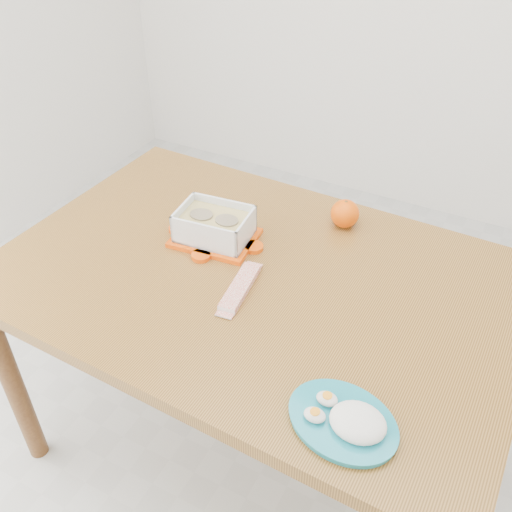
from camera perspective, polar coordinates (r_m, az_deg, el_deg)
The scene contains 6 objects.
ground at distance 2.05m, azimuth 1.74°, elevation -18.87°, with size 3.50×3.50×0.00m, color #B7B7B2.
dining_table at distance 1.56m, azimuth -0.00°, elevation -4.18°, with size 1.39×0.95×0.75m.
food_container at distance 1.60m, azimuth -4.18°, elevation 3.00°, with size 0.24×0.19×0.10m.
orange_fruit at distance 1.68m, azimuth 8.88°, elevation 4.22°, with size 0.08×0.08×0.08m, color #FF4105.
rice_plate at distance 1.18m, azimuth 9.14°, elevation -15.87°, with size 0.27×0.27×0.06m.
candy_bar at distance 1.45m, azimuth -1.61°, elevation -3.16°, with size 0.19×0.05×0.02m, color red.
Camera 1 is at (0.47, -1.02, 1.71)m, focal length 40.00 mm.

